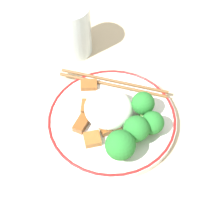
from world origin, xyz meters
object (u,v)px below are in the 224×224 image
object	(u,v)px
broccoli_mid_left	(143,103)
chopsticks	(113,83)
broccoli_back_left	(120,145)
broccoli_back_right	(152,123)
plate	(112,120)
broccoli_back_center	(136,129)
drinking_glass	(72,30)

from	to	relation	value
broccoli_mid_left	chopsticks	bearing A→B (deg)	-18.03
broccoli_back_left	broccoli_back_right	xyz separation A→B (m)	(-0.02, -0.07, -0.01)
broccoli_mid_left	chopsticks	size ratio (longest dim) A/B	0.25
broccoli_mid_left	chopsticks	world-z (taller)	broccoli_mid_left
plate	broccoli_back_right	xyz separation A→B (m)	(-0.07, -0.02, 0.03)
broccoli_back_left	broccoli_back_center	world-z (taller)	broccoli_back_left
plate	chopsticks	world-z (taller)	chopsticks
plate	broccoli_back_right	size ratio (longest dim) A/B	4.95
plate	drinking_glass	distance (m)	0.22
chopsticks	broccoli_back_center	bearing A→B (deg)	142.38
plate	drinking_glass	size ratio (longest dim) A/B	2.08
broccoli_back_left	drinking_glass	world-z (taller)	drinking_glass
plate	chopsticks	size ratio (longest dim) A/B	1.14
broccoli_back_center	broccoli_back_right	distance (m)	0.03
broccoli_mid_left	drinking_glass	world-z (taller)	drinking_glass
broccoli_back_center	drinking_glass	size ratio (longest dim) A/B	0.50
broccoli_back_center	drinking_glass	bearing A→B (deg)	-27.04
broccoli_mid_left	broccoli_back_center	bearing A→B (deg)	111.38
plate	broccoli_back_right	bearing A→B (deg)	-166.68
broccoli_back_right	broccoli_mid_left	size ratio (longest dim) A/B	0.91
broccoli_back_left	broccoli_back_center	xyz separation A→B (m)	(-0.00, -0.04, 0.00)
broccoli_back_center	chopsticks	bearing A→B (deg)	-37.62
plate	chopsticks	distance (m)	0.08
plate	broccoli_back_left	distance (m)	0.09
broccoli_back_left	chopsticks	xyz separation A→B (m)	(0.10, -0.13, -0.03)
broccoli_back_center	broccoli_back_right	bearing A→B (deg)	-114.13
drinking_glass	broccoli_back_left	bearing A→B (deg)	145.05
broccoli_back_left	broccoli_back_center	bearing A→B (deg)	-95.43
broccoli_back_center	broccoli_mid_left	xyz separation A→B (m)	(0.02, -0.05, -0.00)
broccoli_back_center	broccoli_mid_left	size ratio (longest dim) A/B	1.08
broccoli_back_right	broccoli_mid_left	distance (m)	0.04
broccoli_back_right	chopsticks	world-z (taller)	broccoli_back_right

